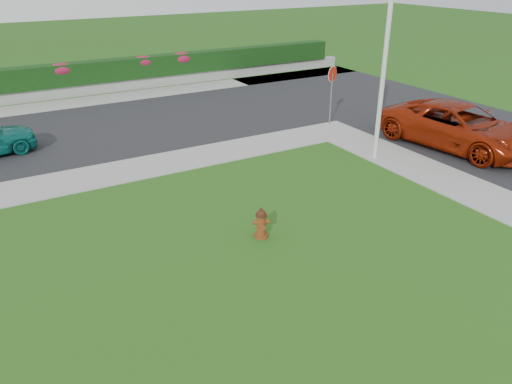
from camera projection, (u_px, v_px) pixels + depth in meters
ground at (333, 295)px, 10.63m from camera, size 120.00×120.00×0.00m
street_far at (7, 144)px, 19.36m from camera, size 26.00×8.00×0.04m
curb_corner at (332, 131)px, 20.87m from camera, size 2.00×2.00×0.04m
sidewalk_beyond at (83, 102)px, 25.10m from camera, size 34.00×2.00×0.04m
retaining_wall at (76, 90)px, 26.16m from camera, size 34.00×0.40×0.60m
hedge at (73, 74)px, 25.88m from camera, size 32.00×0.90×1.10m
fire_hydrant at (261, 223)px, 12.71m from camera, size 0.43×0.41×0.83m
suv_red at (459, 127)px, 18.63m from camera, size 3.48×6.15×1.62m
utility_pole at (384, 67)px, 16.69m from camera, size 0.16×0.16×6.49m
stop_sign at (332, 81)px, 20.93m from camera, size 0.65×0.26×2.53m
flower_clump_d at (61, 70)px, 25.43m from camera, size 1.33×0.85×0.66m
flower_clump_e at (143, 62)px, 27.39m from camera, size 1.25×0.80×0.62m
flower_clump_f at (182, 58)px, 28.42m from camera, size 1.34×0.86×0.67m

